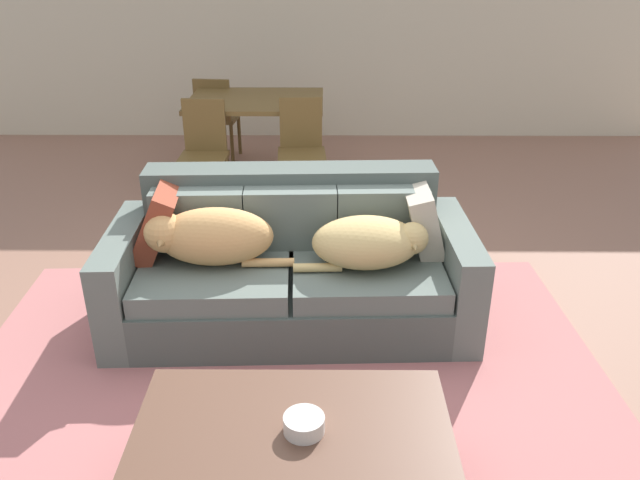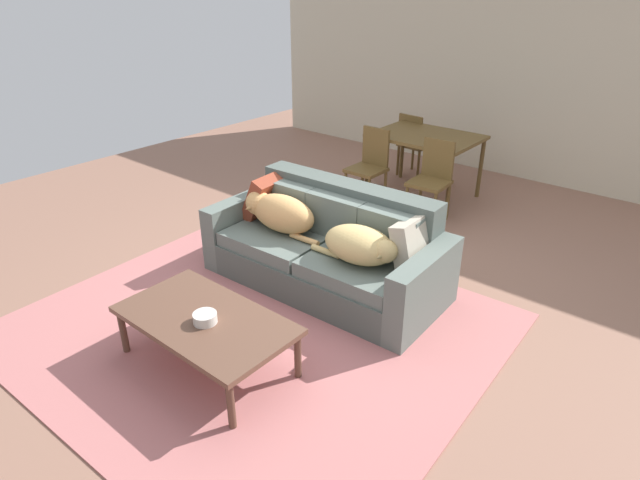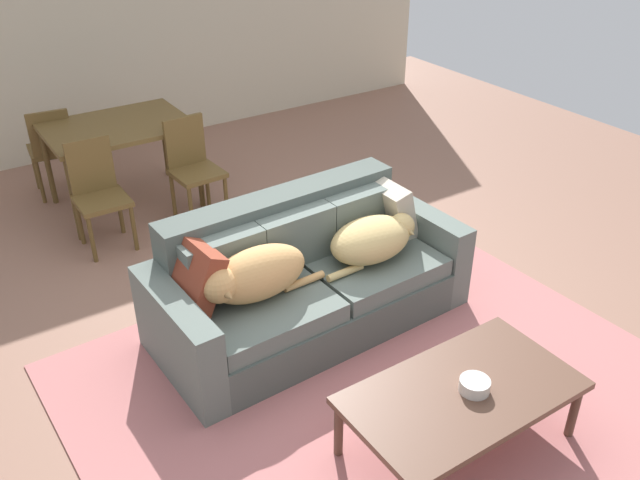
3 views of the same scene
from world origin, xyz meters
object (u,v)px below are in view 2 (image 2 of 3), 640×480
at_px(dining_chair_near_left, 370,163).
at_px(dining_chair_near_right, 432,177).
at_px(dog_on_left_cushion, 279,212).
at_px(dining_chair_far_left, 414,142).
at_px(coffee_table, 205,322).
at_px(dog_on_right_cushion, 361,245).
at_px(throw_pillow_by_right_arm, 413,244).
at_px(couch, 329,249).
at_px(bowl_on_coffee_table, 205,318).
at_px(throw_pillow_by_left_arm, 266,196).
at_px(dining_table, 426,141).

relative_size(dining_chair_near_left, dining_chair_near_right, 0.99).
distance_m(dog_on_left_cushion, dining_chair_far_left, 3.10).
distance_m(dog_on_left_cushion, coffee_table, 1.43).
bearing_deg(coffee_table, dog_on_right_cushion, 73.43).
distance_m(throw_pillow_by_right_arm, dining_chair_far_left, 3.31).
xyz_separation_m(coffee_table, dining_chair_near_right, (-0.07, 3.25, 0.14)).
bearing_deg(couch, dog_on_right_cushion, -21.19).
relative_size(dog_on_right_cushion, throw_pillow_by_right_arm, 1.93).
relative_size(bowl_on_coffee_table, dining_chair_near_right, 0.18).
relative_size(throw_pillow_by_left_arm, dining_chair_near_left, 0.48).
relative_size(dog_on_left_cushion, dining_table, 0.69).
bearing_deg(couch, throw_pillow_by_right_arm, 3.64).
bearing_deg(throw_pillow_by_right_arm, dog_on_left_cushion, -170.21).
height_order(dog_on_right_cushion, bowl_on_coffee_table, dog_on_right_cushion).
bearing_deg(bowl_on_coffee_table, dog_on_right_cushion, 75.84).
bearing_deg(dining_table, dining_chair_far_left, 130.69).
bearing_deg(dining_chair_far_left, bowl_on_coffee_table, 108.51).
bearing_deg(couch, dining_chair_far_left, 104.92).
distance_m(bowl_on_coffee_table, dining_chair_far_left, 4.52).
bearing_deg(bowl_on_coffee_table, throw_pillow_by_right_arm, 66.81).
bearing_deg(couch, dog_on_left_cushion, -165.55).
xyz_separation_m(couch, throw_pillow_by_right_arm, (0.78, 0.08, 0.28)).
height_order(coffee_table, bowl_on_coffee_table, bowl_on_coffee_table).
xyz_separation_m(dog_on_left_cushion, dog_on_right_cushion, (0.91, -0.02, -0.03)).
xyz_separation_m(coffee_table, dining_chair_far_left, (-0.96, 4.37, 0.12)).
relative_size(coffee_table, dining_chair_near_left, 1.41).
relative_size(throw_pillow_by_right_arm, dining_chair_near_left, 0.44).
bearing_deg(dog_on_left_cushion, coffee_table, -69.88).
xyz_separation_m(dog_on_right_cushion, bowl_on_coffee_table, (-0.33, -1.32, -0.14)).
distance_m(throw_pillow_by_right_arm, dining_table, 2.61).
height_order(bowl_on_coffee_table, dining_chair_near_left, dining_chair_near_left).
distance_m(throw_pillow_by_left_arm, bowl_on_coffee_table, 1.76).
height_order(throw_pillow_by_left_arm, dining_chair_near_left, dining_chair_near_left).
bearing_deg(dog_on_left_cushion, throw_pillow_by_right_arm, 7.74).
height_order(dog_on_right_cushion, dining_table, dining_table).
height_order(couch, bowl_on_coffee_table, couch).
relative_size(couch, coffee_table, 1.71).
bearing_deg(dining_table, bowl_on_coffee_table, -81.95).
bearing_deg(dining_chair_near_left, bowl_on_coffee_table, -73.33).
bearing_deg(dining_chair_near_left, couch, -64.78).
distance_m(dog_on_right_cushion, dining_chair_near_left, 2.34).
bearing_deg(throw_pillow_by_right_arm, dining_chair_near_left, 133.07).
distance_m(coffee_table, dining_chair_near_right, 3.25).
relative_size(dining_table, dining_chair_near_left, 1.37).
relative_size(dining_chair_near_right, dining_chair_far_left, 1.05).
bearing_deg(dining_chair_near_left, dog_on_right_cushion, -56.28).
height_order(dog_on_left_cushion, dining_table, dining_table).
bearing_deg(dining_table, dog_on_left_cushion, -90.79).
bearing_deg(dining_table, throw_pillow_by_left_arm, -98.66).
bearing_deg(couch, coffee_table, -89.30).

